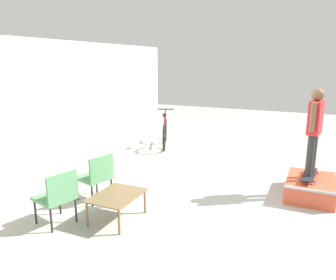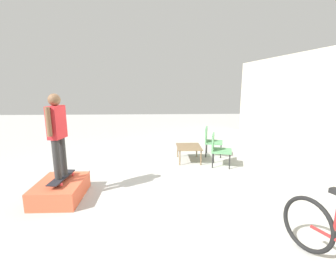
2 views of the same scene
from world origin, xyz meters
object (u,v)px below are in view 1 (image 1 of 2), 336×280
Objects in this scene: coffee_table at (117,197)px; patio_chair_left at (57,195)px; skate_ramp_box at (310,188)px; patio_chair_right at (97,175)px; bicycle at (165,133)px; skateboard_on_ramp at (309,175)px; person_skater at (315,125)px.

coffee_table is 0.91m from patio_chair_left.
skate_ramp_box is 1.42× the size of patio_chair_right.
bicycle is at bearing 16.09° from coffee_table.
patio_chair_left reaches higher than skateboard_on_ramp.
patio_chair_right is 0.51× the size of bicycle.
patio_chair_right is at bearing 122.56° from skateboard_on_ramp.
patio_chair_right is (-1.86, 3.50, 0.07)m from skateboard_on_ramp.
patio_chair_right is at bearing 128.22° from person_skater.
patio_chair_right reaches higher than skate_ramp_box.
coffee_table is 0.89m from patio_chair_right.
patio_chair_left is at bearing 163.40° from bicycle.
bicycle is at bearing 71.09° from person_skater.
patio_chair_right is at bearing -166.09° from patio_chair_left.
patio_chair_left is (-2.85, 3.54, 0.33)m from skate_ramp_box.
skate_ramp_box is at bearing -50.22° from coffee_table.
bicycle is (4.15, 0.59, -0.09)m from patio_chair_right.
patio_chair_left is at bearing 15.32° from patio_chair_right.
skate_ramp_box is 0.26m from skateboard_on_ramp.
person_skater reaches higher than patio_chair_left.
patio_chair_right is at bearing 57.37° from coffee_table.
person_skater is at bearing -49.81° from coffee_table.
patio_chair_right reaches higher than skateboard_on_ramp.
skate_ramp_box is 1.41× the size of skateboard_on_ramp.
patio_chair_left and patio_chair_right have the same top height.
skateboard_on_ramp is 4.52m from patio_chair_left.
bicycle is at bearing -159.55° from patio_chair_left.
skateboard_on_ramp is at bearing 133.25° from patio_chair_right.
person_skater is 3.75m from coffee_table.
bicycle reaches higher than patio_chair_left.
skateboard_on_ramp is at bearing 88.51° from skate_ramp_box.
coffee_table is 1.01× the size of patio_chair_right.
skateboard_on_ramp is at bearing -79.74° from person_skater.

